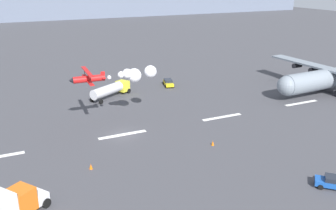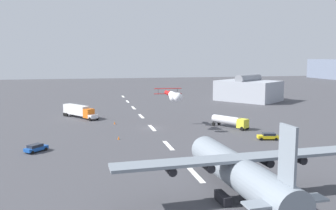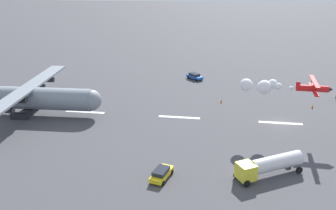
# 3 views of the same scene
# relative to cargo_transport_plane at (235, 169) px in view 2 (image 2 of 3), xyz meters

# --- Properties ---
(ground_plane) EXTENTS (440.00, 440.00, 0.00)m
(ground_plane) POSITION_rel_cargo_transport_plane_xyz_m (-46.80, -2.69, -3.52)
(ground_plane) COLOR #424247
(ground_plane) RESTS_ON ground
(runway_stripe_0) EXTENTS (8.00, 0.90, 0.01)m
(runway_stripe_0) POSITION_rel_cargo_transport_plane_xyz_m (-122.61, -2.69, -3.52)
(runway_stripe_0) COLOR white
(runway_stripe_0) RESTS_ON ground
(runway_stripe_1) EXTENTS (8.00, 0.90, 0.01)m
(runway_stripe_1) POSITION_rel_cargo_transport_plane_xyz_m (-103.66, -2.69, -3.52)
(runway_stripe_1) COLOR white
(runway_stripe_1) RESTS_ON ground
(runway_stripe_2) EXTENTS (8.00, 0.90, 0.01)m
(runway_stripe_2) POSITION_rel_cargo_transport_plane_xyz_m (-84.71, -2.69, -3.52)
(runway_stripe_2) COLOR white
(runway_stripe_2) RESTS_ON ground
(runway_stripe_3) EXTENTS (8.00, 0.90, 0.01)m
(runway_stripe_3) POSITION_rel_cargo_transport_plane_xyz_m (-65.76, -2.69, -3.52)
(runway_stripe_3) COLOR white
(runway_stripe_3) RESTS_ON ground
(runway_stripe_4) EXTENTS (8.00, 0.90, 0.01)m
(runway_stripe_4) POSITION_rel_cargo_transport_plane_xyz_m (-46.80, -2.69, -3.52)
(runway_stripe_4) COLOR white
(runway_stripe_4) RESTS_ON ground
(runway_stripe_5) EXTENTS (8.00, 0.90, 0.01)m
(runway_stripe_5) POSITION_rel_cargo_transport_plane_xyz_m (-27.85, -2.69, -3.52)
(runway_stripe_5) COLOR white
(runway_stripe_5) RESTS_ON ground
(runway_stripe_6) EXTENTS (8.00, 0.90, 0.01)m
(runway_stripe_6) POSITION_rel_cargo_transport_plane_xyz_m (-8.90, -2.69, -3.52)
(runway_stripe_6) COLOR white
(runway_stripe_6) RESTS_ON ground
(cargo_transport_plane) EXTENTS (26.83, 33.17, 11.51)m
(cargo_transport_plane) POSITION_rel_cargo_transport_plane_xyz_m (0.00, 0.00, 0.00)
(cargo_transport_plane) COLOR gray
(cargo_transport_plane) RESTS_ON ground
(stunt_biplane_red) EXTENTS (15.09, 7.41, 2.72)m
(stunt_biplane_red) POSITION_rel_cargo_transport_plane_xyz_m (-43.90, 2.20, 5.02)
(stunt_biplane_red) COLOR red
(semi_truck_orange) EXTENTS (13.10, 10.54, 3.70)m
(semi_truck_orange) POSITION_rel_cargo_transport_plane_xyz_m (-67.11, -21.30, -1.40)
(semi_truck_orange) COLOR silver
(semi_truck_orange) RESTS_ON ground
(fuel_tanker_truck) EXTENTS (9.88, 7.55, 2.90)m
(fuel_tanker_truck) POSITION_rel_cargo_transport_plane_xyz_m (-42.82, 17.06, -1.77)
(fuel_tanker_truck) COLOR yellow
(fuel_tanker_truck) RESTS_ON ground
(followme_car_yellow) EXTENTS (4.47, 4.39, 1.52)m
(followme_car_yellow) POSITION_rel_cargo_transport_plane_xyz_m (-28.56, -28.70, -2.71)
(followme_car_yellow) COLOR #194CA5
(followme_car_yellow) RESTS_ON ground
(airport_staff_sedan) EXTENTS (2.90, 4.87, 1.52)m
(airport_staff_sedan) POSITION_rel_cargo_transport_plane_xyz_m (-28.15, 19.99, -2.71)
(airport_staff_sedan) COLOR yellow
(airport_staff_sedan) RESTS_ON ground
(hangar_building) EXTENTS (29.23, 28.11, 11.03)m
(hangar_building) POSITION_rel_cargo_transport_plane_xyz_m (-95.32, 46.68, 0.94)
(hangar_building) COLOR #9EA3AD
(hangar_building) RESTS_ON ground
(traffic_cone_near) EXTENTS (0.44, 0.44, 0.75)m
(traffic_cone_near) POSITION_rel_cargo_transport_plane_xyz_m (-54.15, -11.69, -3.15)
(traffic_cone_near) COLOR orange
(traffic_cone_near) RESTS_ON ground
(traffic_cone_far) EXTENTS (0.44, 0.44, 0.75)m
(traffic_cone_far) POSITION_rel_cargo_transport_plane_xyz_m (-35.64, -12.22, -3.15)
(traffic_cone_far) COLOR orange
(traffic_cone_far) RESTS_ON ground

